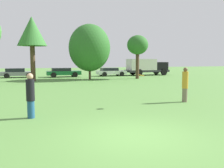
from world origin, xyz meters
TOP-DOWN VIEW (x-y plane):
  - ground_plane at (0.00, 0.00)m, footprint 120.00×120.00m
  - person_thrower at (-3.01, 3.23)m, footprint 0.32×0.32m
  - person_catcher at (4.80, 4.60)m, footprint 0.32×0.32m
  - frisbee at (2.00, 4.04)m, footprint 0.28×0.28m
  - tree_1 at (-3.13, 20.11)m, footprint 3.00×3.00m
  - tree_2 at (2.97, 20.44)m, footprint 4.64×4.64m
  - tree_3 at (8.57, 19.89)m, footprint 2.46×2.46m
  - parked_car_grey at (-5.13, 26.15)m, footprint 4.09×1.98m
  - parked_car_green at (0.48, 25.46)m, footprint 4.38×2.12m
  - parked_car_white at (6.98, 25.43)m, footprint 4.00×2.06m
  - delivery_truck_black at (12.39, 25.60)m, footprint 6.25×2.58m

SIDE VIEW (x-z plane):
  - ground_plane at x=0.00m, z-range 0.00..0.00m
  - parked_car_white at x=6.98m, z-range 0.04..1.16m
  - parked_car_grey at x=-5.13m, z-range 0.03..1.20m
  - parked_car_green at x=0.48m, z-range 0.05..1.22m
  - person_thrower at x=-3.01m, z-range 0.02..1.77m
  - person_catcher at x=4.80m, z-range 0.02..1.87m
  - delivery_truck_black at x=12.39m, z-range 0.13..2.47m
  - frisbee at x=2.00m, z-range 1.47..1.58m
  - tree_2 at x=2.97m, z-range 0.46..6.67m
  - tree_3 at x=8.57m, z-range 1.33..6.42m
  - tree_1 at x=-3.13m, z-range 1.74..8.41m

